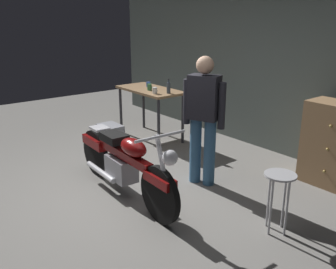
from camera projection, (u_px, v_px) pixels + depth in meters
ground_plane at (124, 195)px, 4.57m from camera, size 12.00×12.00×0.00m
back_wall at (273, 54)px, 5.75m from camera, size 8.00×0.12×3.10m
workbench at (150, 95)px, 6.49m from camera, size 1.30×0.64×0.90m
motorcycle at (123, 162)px, 4.43m from camera, size 2.19×0.60×1.00m
person_standing at (203, 116)px, 4.63m from camera, size 0.53×0.35×1.67m
shop_stool at (279, 187)px, 3.66m from camera, size 0.32×0.32×0.64m
storage_bin at (111, 134)px, 6.35m from camera, size 0.44×0.32×0.34m
mug_white_ceramic at (155, 90)px, 6.04m from camera, size 0.11×0.08×0.10m
mug_blue_enamel at (148, 84)px, 6.63m from camera, size 0.11×0.08×0.09m
mug_green_speckled at (150, 87)px, 6.31m from camera, size 0.11×0.08×0.11m
bottle at (169, 88)px, 6.05m from camera, size 0.06×0.06×0.24m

